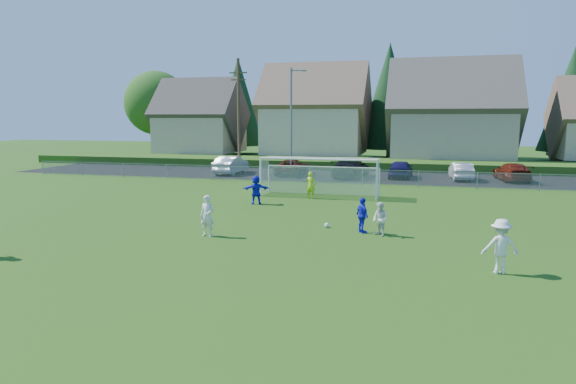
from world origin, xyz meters
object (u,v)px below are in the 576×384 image
object	(u,v)px
player_white_a	(207,216)
car_e	(401,169)
soccer_ball	(327,225)
car_c	(292,167)
car_d	(351,168)
car_f	(461,171)
car_b	(231,165)
player_blue_b	(256,190)
car_g	(512,172)
player_white_c	(501,246)
goalkeeper	(311,185)
soccer_goal	(320,171)
player_white_b	(380,219)
player_blue_a	(362,215)

from	to	relation	value
player_white_a	car_e	world-z (taller)	player_white_a
soccer_ball	car_c	bearing A→B (deg)	108.63
car_d	car_e	bearing A→B (deg)	-164.13
player_white_a	car_f	world-z (taller)	player_white_a
car_b	car_e	xyz separation A→B (m)	(14.67, 0.86, -0.05)
soccer_ball	car_c	world-z (taller)	car_c
player_blue_b	car_e	bearing A→B (deg)	-136.12
car_b	car_g	bearing A→B (deg)	-176.92
soccer_ball	player_blue_b	size ratio (longest dim) A/B	0.13
player_white_c	goalkeeper	xyz separation A→B (m)	(-9.18, 13.45, -0.06)
soccer_ball	soccer_goal	xyz separation A→B (m)	(-2.14, 9.20, 1.52)
car_c	soccer_ball	bearing A→B (deg)	105.89
car_b	goalkeeper	bearing A→B (deg)	130.59
player_white_c	car_b	xyz separation A→B (m)	(-18.97, 25.23, -0.10)
player_blue_b	car_g	world-z (taller)	player_blue_b
player_white_b	player_blue_b	xyz separation A→B (m)	(-7.62, 6.32, 0.11)
car_e	player_white_c	bearing A→B (deg)	102.45
player_blue_a	car_f	world-z (taller)	player_blue_a
car_b	car_c	bearing A→B (deg)	-172.76
player_blue_b	car_b	bearing A→B (deg)	-84.04
car_c	player_blue_b	bearing A→B (deg)	93.86
car_b	car_d	distance (m)	10.62
car_c	player_white_a	bearing A→B (deg)	92.93
soccer_ball	car_e	world-z (taller)	car_e
player_blue_a	car_c	bearing A→B (deg)	-13.12
soccer_goal	player_blue_a	bearing A→B (deg)	-68.82
player_blue_b	car_c	size ratio (longest dim) A/B	0.34
car_b	car_g	xyz separation A→B (m)	(23.28, 0.90, -0.08)
player_white_c	player_blue_b	bearing A→B (deg)	-48.90
player_white_a	car_d	bearing A→B (deg)	86.81
car_e	player_blue_b	bearing A→B (deg)	67.22
player_white_a	car_f	xyz separation A→B (m)	(11.68, 23.49, -0.18)
car_e	car_g	world-z (taller)	car_e
soccer_ball	car_d	distance (m)	20.09
player_white_a	car_c	xyz separation A→B (m)	(-2.32, 23.43, -0.19)
car_b	soccer_ball	bearing A→B (deg)	122.69
player_white_a	player_white_b	world-z (taller)	player_white_a
player_white_a	goalkeeper	xyz separation A→B (m)	(2.04, 11.05, -0.04)
soccer_ball	car_f	distance (m)	21.72
car_g	soccer_goal	world-z (taller)	soccer_goal
soccer_ball	player_blue_b	world-z (taller)	player_blue_b
goalkeeper	car_g	bearing A→B (deg)	-127.63
soccer_ball	car_c	xyz separation A→B (m)	(-6.89, 20.45, 0.57)
player_white_a	car_g	bearing A→B (deg)	60.71
player_white_c	car_g	size ratio (longest dim) A/B	0.36
player_white_a	player_blue_b	bearing A→B (deg)	97.86
car_e	car_b	bearing A→B (deg)	6.44
car_c	car_g	xyz separation A→B (m)	(17.86, 0.29, 0.03)
car_d	car_g	xyz separation A→B (m)	(12.67, 0.74, -0.09)
player_white_b	car_c	distance (m)	23.46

